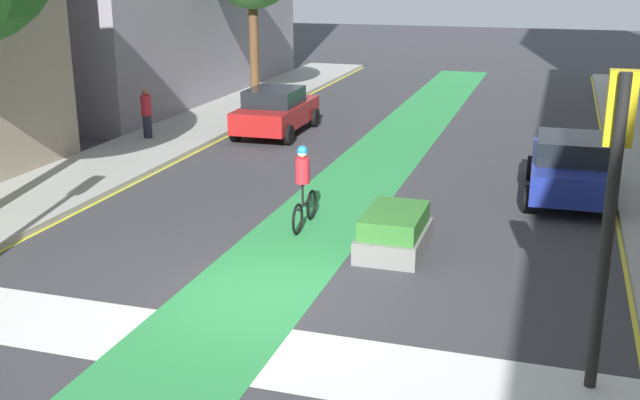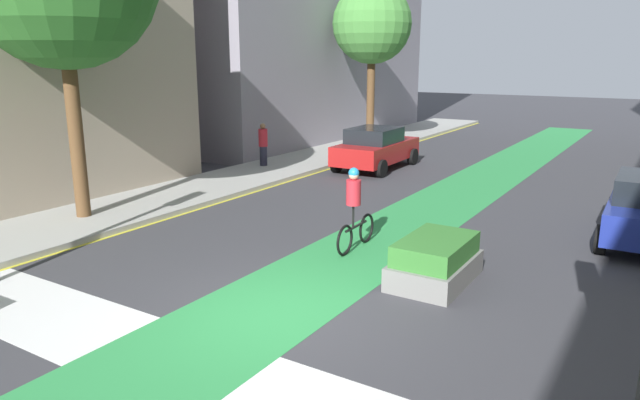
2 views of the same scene
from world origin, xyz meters
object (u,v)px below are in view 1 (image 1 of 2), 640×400
object	(u,v)px
traffic_signal_near_right	(614,172)
car_red_left_far	(276,111)
cyclist_in_lane	(303,185)
median_planter	(394,232)
car_blue_right_far	(570,166)
pedestrian_sidewalk_left_a	(147,113)

from	to	relation	value
traffic_signal_near_right	car_red_left_far	xyz separation A→B (m)	(-9.77, 13.81, -2.20)
cyclist_in_lane	car_red_left_far	bearing A→B (deg)	113.98
cyclist_in_lane	median_planter	world-z (taller)	cyclist_in_lane
car_blue_right_far	median_planter	distance (m)	5.90
pedestrian_sidewalk_left_a	median_planter	distance (m)	12.08
car_red_left_far	pedestrian_sidewalk_left_a	bearing A→B (deg)	-145.87
traffic_signal_near_right	cyclist_in_lane	bearing A→B (deg)	139.62
pedestrian_sidewalk_left_a	median_planter	xyz separation A→B (m)	(9.63, -7.28, -0.55)
traffic_signal_near_right	cyclist_in_lane	distance (m)	7.93
traffic_signal_near_right	cyclist_in_lane	xyz separation A→B (m)	(-5.84, 4.97, -2.04)
traffic_signal_near_right	pedestrian_sidewalk_left_a	world-z (taller)	traffic_signal_near_right
car_red_left_far	median_planter	distance (m)	11.44
traffic_signal_near_right	pedestrian_sidewalk_left_a	size ratio (longest dim) A/B	2.70
cyclist_in_lane	car_blue_right_far	bearing A→B (deg)	36.39
car_blue_right_far	cyclist_in_lane	distance (m)	6.82
car_blue_right_far	car_red_left_far	bearing A→B (deg)	153.02
cyclist_in_lane	traffic_signal_near_right	bearing A→B (deg)	-40.38
car_red_left_far	car_blue_right_far	xyz separation A→B (m)	(9.42, -4.80, 0.00)
pedestrian_sidewalk_left_a	median_planter	size ratio (longest dim) A/B	0.78
traffic_signal_near_right	median_planter	distance (m)	6.11
car_red_left_far	median_planter	bearing A→B (deg)	-57.66
traffic_signal_near_right	car_red_left_far	world-z (taller)	traffic_signal_near_right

